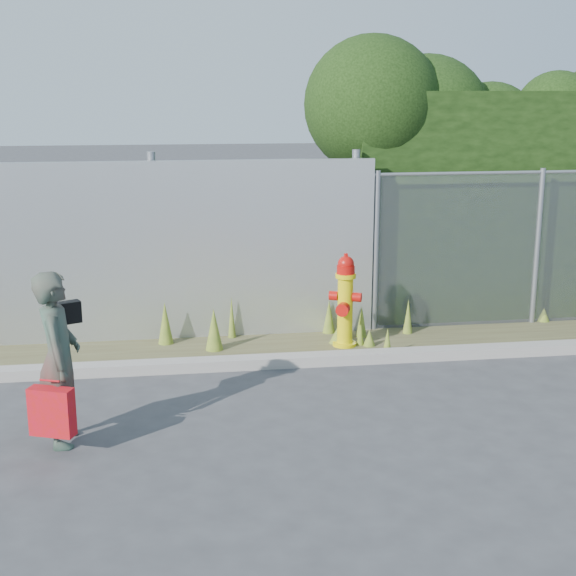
{
  "coord_description": "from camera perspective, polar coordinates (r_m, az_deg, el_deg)",
  "views": [
    {
      "loc": [
        -1.46,
        -6.64,
        3.01
      ],
      "look_at": [
        -0.3,
        1.4,
        1.0
      ],
      "focal_mm": 50.0,
      "sensor_mm": 36.0,
      "label": 1
    }
  ],
  "objects": [
    {
      "name": "black_shoulder_bag",
      "position": [
        7.25,
        -15.54,
        -1.7
      ],
      "size": [
        0.26,
        0.11,
        0.19
      ],
      "rotation": [
        0.0,
        0.0,
        0.43
      ],
      "color": "black"
    },
    {
      "name": "ground",
      "position": [
        7.44,
        3.89,
        -10.02
      ],
      "size": [
        80.0,
        80.0,
        0.0
      ],
      "primitive_type": "plane",
      "color": "#39393B",
      "rests_on": "ground"
    },
    {
      "name": "fire_hydrant",
      "position": [
        9.55,
        4.1,
        -1.02
      ],
      "size": [
        0.39,
        0.34,
        1.15
      ],
      "rotation": [
        0.0,
        0.0,
        -0.4
      ],
      "color": "yellow",
      "rests_on": "ground"
    },
    {
      "name": "curb",
      "position": [
        9.06,
        1.52,
        -5.11
      ],
      "size": [
        16.0,
        0.22,
        0.12
      ],
      "primitive_type": "cube",
      "color": "gray",
      "rests_on": "ground"
    },
    {
      "name": "red_tote_bag",
      "position": [
        7.07,
        -16.44,
        -8.43
      ],
      "size": [
        0.38,
        0.14,
        0.49
      ],
      "rotation": [
        0.0,
        0.0,
        -0.37
      ],
      "color": "red"
    },
    {
      "name": "weed_strip",
      "position": [
        9.77,
        3.04,
        -3.41
      ],
      "size": [
        16.0,
        1.31,
        0.53
      ],
      "color": "#4D482C",
      "rests_on": "ground"
    },
    {
      "name": "woman",
      "position": [
        7.17,
        -16.0,
        -4.86
      ],
      "size": [
        0.4,
        0.58,
        1.54
      ],
      "primitive_type": "imported",
      "rotation": [
        0.0,
        0.0,
        1.62
      ],
      "color": "#106A52",
      "rests_on": "ground"
    },
    {
      "name": "corrugated_fence",
      "position": [
        10.0,
        -18.35,
        2.18
      ],
      "size": [
        8.5,
        0.21,
        2.3
      ],
      "color": "#B0B3B7",
      "rests_on": "ground"
    }
  ]
}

